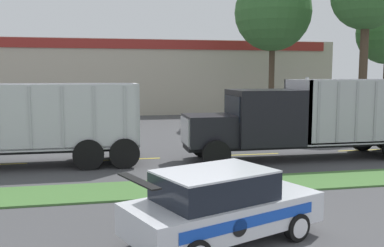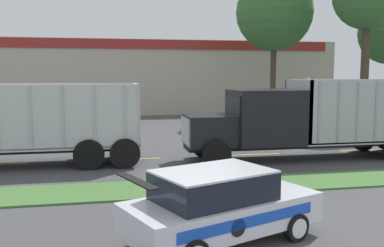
% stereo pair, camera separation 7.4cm
% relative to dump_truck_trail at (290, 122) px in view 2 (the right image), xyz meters
% --- Properties ---
extents(grass_verge, '(120.00, 2.11, 0.06)m').
position_rel_dump_truck_trail_xyz_m(grass_verge, '(-2.81, -3.76, -1.55)').
color(grass_verge, '#477538').
rests_on(grass_verge, ground_plane).
extents(centre_line_4, '(2.40, 0.14, 0.01)m').
position_rel_dump_truck_trail_xyz_m(centre_line_4, '(-6.52, 1.29, -1.58)').
color(centre_line_4, yellow).
rests_on(centre_line_4, ground_plane).
extents(centre_line_5, '(2.40, 0.14, 0.01)m').
position_rel_dump_truck_trail_xyz_m(centre_line_5, '(-1.12, 1.29, -1.58)').
color(centre_line_5, yellow).
rests_on(centre_line_5, ground_plane).
extents(centre_line_6, '(2.40, 0.14, 0.01)m').
position_rel_dump_truck_trail_xyz_m(centre_line_6, '(4.28, 1.29, -1.58)').
color(centre_line_6, yellow).
rests_on(centre_line_6, ground_plane).
extents(dump_truck_trail, '(10.59, 2.68, 3.46)m').
position_rel_dump_truck_trail_xyz_m(dump_truck_trail, '(0.00, 0.00, 0.00)').
color(dump_truck_trail, black).
rests_on(dump_truck_trail, ground_plane).
extents(rally_car, '(4.61, 3.26, 1.62)m').
position_rel_dump_truck_trail_xyz_m(rally_car, '(-5.21, -8.13, -0.77)').
color(rally_car, silver).
rests_on(rally_car, ground_plane).
extents(store_building_backdrop, '(40.24, 12.10, 6.60)m').
position_rel_dump_truck_trail_xyz_m(store_building_backdrop, '(-6.56, 26.58, 1.72)').
color(store_building_backdrop, '#BCB29E').
rests_on(store_building_backdrop, ground_plane).
extents(tree_behind_left, '(5.88, 5.88, 12.70)m').
position_rel_dump_truck_trail_xyz_m(tree_behind_left, '(5.21, 14.96, 7.29)').
color(tree_behind_left, '#473828').
rests_on(tree_behind_left, ground_plane).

